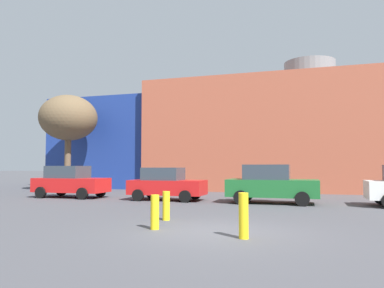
% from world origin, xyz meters
% --- Properties ---
extents(ground_plane, '(200.00, 200.00, 0.00)m').
position_xyz_m(ground_plane, '(0.00, 0.00, 0.00)').
color(ground_plane, '#47474C').
extents(building_backdrop, '(41.68, 12.19, 10.13)m').
position_xyz_m(building_backdrop, '(2.76, 21.06, 3.96)').
color(building_backdrop, '#B2563D').
rests_on(building_backdrop, ground_plane).
extents(parked_car_0, '(4.12, 2.02, 1.79)m').
position_xyz_m(parked_car_0, '(-10.45, 8.21, 0.89)').
color(parked_car_0, red).
rests_on(parked_car_0, ground_plane).
extents(parked_car_1, '(3.92, 1.93, 1.70)m').
position_xyz_m(parked_car_1, '(-4.63, 8.21, 0.84)').
color(parked_car_1, red).
rests_on(parked_car_1, ground_plane).
extents(parked_car_2, '(4.27, 2.09, 1.85)m').
position_xyz_m(parked_car_2, '(0.73, 8.21, 0.92)').
color(parked_car_2, '#1E662D').
rests_on(parked_car_2, ground_plane).
extents(bare_tree_0, '(4.11, 4.11, 6.91)m').
position_xyz_m(bare_tree_0, '(-14.05, 12.93, 5.22)').
color(bare_tree_0, brown).
rests_on(bare_tree_0, ground_plane).
extents(bollard_yellow_0, '(0.24, 0.24, 0.97)m').
position_xyz_m(bollard_yellow_0, '(-1.75, -0.16, 0.48)').
color(bollard_yellow_0, yellow).
rests_on(bollard_yellow_0, ground_plane).
extents(bollard_yellow_1, '(0.24, 0.24, 0.95)m').
position_xyz_m(bollard_yellow_1, '(-2.07, 1.58, 0.47)').
color(bollard_yellow_1, yellow).
rests_on(bollard_yellow_1, ground_plane).
extents(bollard_yellow_2, '(0.24, 0.24, 1.12)m').
position_xyz_m(bollard_yellow_2, '(0.87, -0.76, 0.56)').
color(bollard_yellow_2, yellow).
rests_on(bollard_yellow_2, ground_plane).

